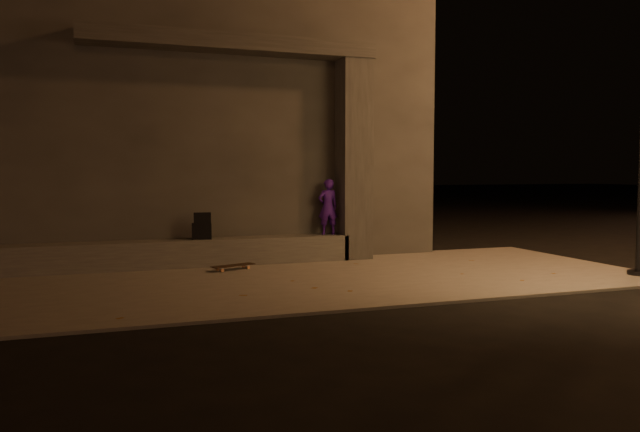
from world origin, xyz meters
name	(u,v)px	position (x,y,z in m)	size (l,w,h in m)	color
ground	(342,309)	(0.00, 0.00, 0.00)	(120.00, 120.00, 0.00)	black
sidewalk	(293,280)	(0.00, 2.00, 0.02)	(11.00, 4.40, 0.04)	#655F59
building	(184,125)	(-1.00, 6.49, 2.61)	(9.00, 5.10, 5.22)	#373532
ledge	(176,253)	(-1.50, 3.75, 0.27)	(6.00, 0.55, 0.45)	#4B4944
column	(354,160)	(1.70, 3.75, 1.84)	(0.55, 0.55, 3.60)	#373532
canopy	(233,44)	(-0.50, 3.80, 3.78)	(5.00, 0.70, 0.28)	#373532
skateboarder	(328,207)	(1.20, 3.75, 0.99)	(0.37, 0.24, 1.01)	#441690
backpack	(202,230)	(-1.07, 3.75, 0.65)	(0.35, 0.25, 0.46)	black
skateboard	(233,266)	(-0.67, 3.10, 0.11)	(0.76, 0.43, 0.08)	black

